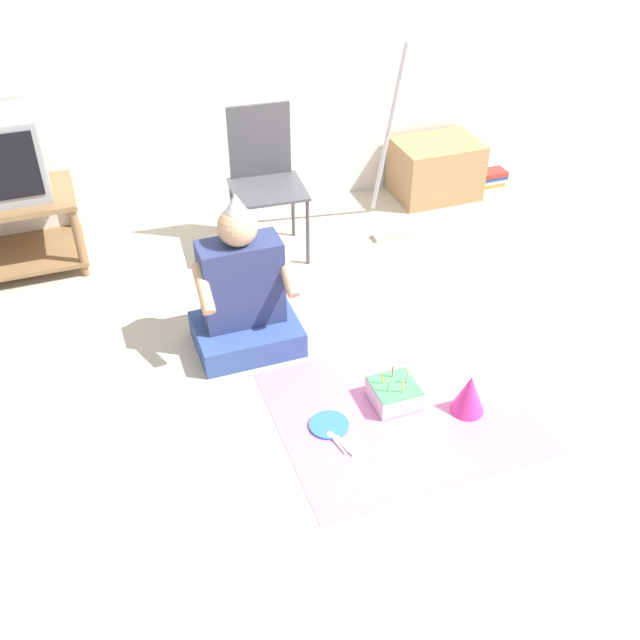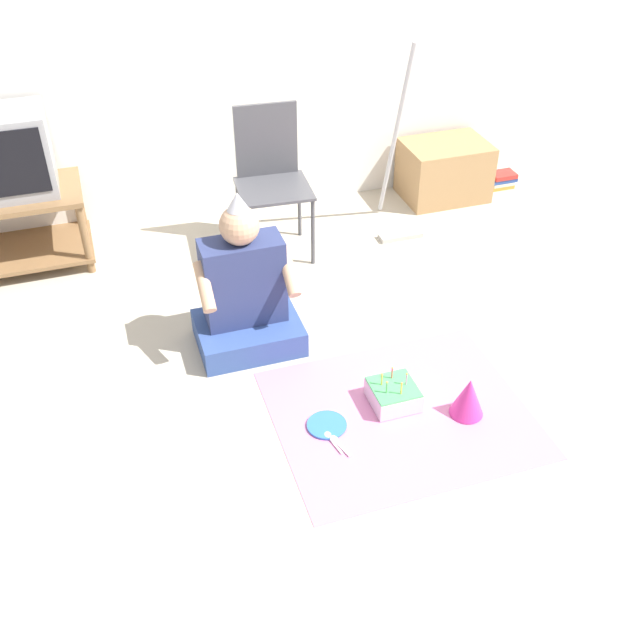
# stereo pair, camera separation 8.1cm
# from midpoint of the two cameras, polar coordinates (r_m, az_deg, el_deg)

# --- Properties ---
(ground_plane) EXTENTS (16.00, 16.00, 0.00)m
(ground_plane) POSITION_cam_midpoint_polar(r_m,az_deg,el_deg) (3.46, 6.91, -8.44)
(ground_plane) COLOR #BCB29E
(wall_back) EXTENTS (6.40, 0.06, 2.55)m
(wall_back) POSITION_cam_midpoint_polar(r_m,az_deg,el_deg) (4.76, -4.03, 22.54)
(wall_back) COLOR white
(wall_back) RESTS_ON ground_plane
(tv_stand) EXTENTS (0.73, 0.50, 0.47)m
(tv_stand) POSITION_cam_midpoint_polar(r_m,az_deg,el_deg) (4.74, -21.28, 7.00)
(tv_stand) COLOR olive
(tv_stand) RESTS_ON ground_plane
(tv) EXTENTS (0.50, 0.39, 0.47)m
(tv) POSITION_cam_midpoint_polar(r_m,az_deg,el_deg) (4.58, -22.44, 11.66)
(tv) COLOR #99999E
(tv) RESTS_ON tv_stand
(folding_chair) EXTENTS (0.45, 0.42, 0.88)m
(folding_chair) POSITION_cam_midpoint_polar(r_m,az_deg,el_deg) (4.49, -3.26, 11.22)
(folding_chair) COLOR #4C4C51
(folding_chair) RESTS_ON ground_plane
(cardboard_box_stack) EXTENTS (0.56, 0.41, 0.39)m
(cardboard_box_stack) POSITION_cam_midpoint_polar(r_m,az_deg,el_deg) (5.30, 9.88, 11.17)
(cardboard_box_stack) COLOR #A87F51
(cardboard_box_stack) RESTS_ON ground_plane
(dust_mop) EXTENTS (0.28, 0.41, 1.23)m
(dust_mop) POSITION_cam_midpoint_polar(r_m,az_deg,el_deg) (4.75, 6.44, 10.59)
(dust_mop) COLOR #B2ADA3
(dust_mop) RESTS_ON ground_plane
(book_pile) EXTENTS (0.20, 0.13, 0.11)m
(book_pile) POSITION_cam_midpoint_polar(r_m,az_deg,el_deg) (5.57, 14.05, 10.32)
(book_pile) COLOR #A88933
(book_pile) RESTS_ON ground_plane
(person_seated) EXTENTS (0.52, 0.40, 0.85)m
(person_seated) POSITION_cam_midpoint_polar(r_m,az_deg,el_deg) (3.77, -5.11, 1.84)
(person_seated) COLOR #334C8C
(person_seated) RESTS_ON ground_plane
(party_cloth) EXTENTS (1.16, 0.98, 0.01)m
(party_cloth) POSITION_cam_midpoint_polar(r_m,az_deg,el_deg) (3.54, 6.82, -7.08)
(party_cloth) COLOR pink
(party_cloth) RESTS_ON ground_plane
(birthday_cake) EXTENTS (0.21, 0.21, 0.17)m
(birthday_cake) POSITION_cam_midpoint_polar(r_m,az_deg,el_deg) (3.55, 6.26, -5.65)
(birthday_cake) COLOR silver
(birthday_cake) RESTS_ON party_cloth
(party_hat_blue) EXTENTS (0.16, 0.16, 0.20)m
(party_hat_blue) POSITION_cam_midpoint_polar(r_m,az_deg,el_deg) (3.52, 11.88, -5.74)
(party_hat_blue) COLOR #CC338C
(party_hat_blue) RESTS_ON party_cloth
(paper_plate) EXTENTS (0.18, 0.18, 0.01)m
(paper_plate) POSITION_cam_midpoint_polar(r_m,az_deg,el_deg) (3.45, 1.21, -8.00)
(paper_plate) COLOR blue
(paper_plate) RESTS_ON party_cloth
(plastic_spoon_near) EXTENTS (0.05, 0.14, 0.01)m
(plastic_spoon_near) POSITION_cam_midpoint_polar(r_m,az_deg,el_deg) (3.39, 1.42, -8.94)
(plastic_spoon_near) COLOR white
(plastic_spoon_near) RESTS_ON party_cloth
(plastic_spoon_far) EXTENTS (0.06, 0.14, 0.01)m
(plastic_spoon_far) POSITION_cam_midpoint_polar(r_m,az_deg,el_deg) (3.37, 1.91, -9.22)
(plastic_spoon_far) COLOR white
(plastic_spoon_far) RESTS_ON party_cloth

